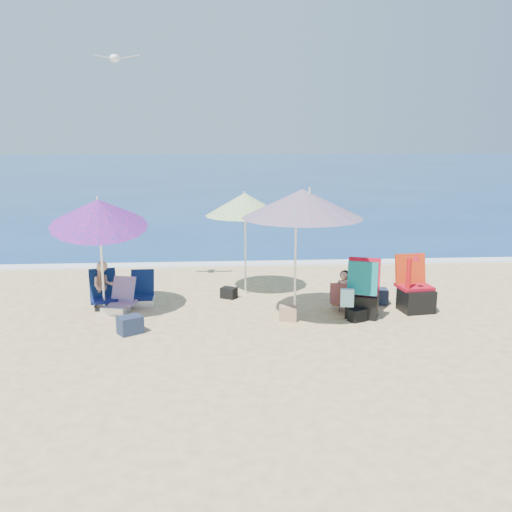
{
  "coord_description": "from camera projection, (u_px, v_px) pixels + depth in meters",
  "views": [
    {
      "loc": [
        -1.04,
        -9.63,
        3.38
      ],
      "look_at": [
        -0.3,
        1.0,
        1.1
      ],
      "focal_mm": 40.53,
      "sensor_mm": 36.0,
      "label": 1
    }
  ],
  "objects": [
    {
      "name": "bag_black_a",
      "position": [
        229.0,
        293.0,
        12.03
      ],
      "size": [
        0.38,
        0.35,
        0.23
      ],
      "color": "black",
      "rests_on": "ground"
    },
    {
      "name": "umbrella_blue",
      "position": [
        98.0,
        213.0,
        10.38
      ],
      "size": [
        2.07,
        2.12,
        2.4
      ],
      "color": "white",
      "rests_on": "ground"
    },
    {
      "name": "bag_navy_b",
      "position": [
        377.0,
        296.0,
        11.63
      ],
      "size": [
        0.43,
        0.34,
        0.31
      ],
      "color": "#1B273C",
      "rests_on": "ground"
    },
    {
      "name": "sea",
      "position": [
        227.0,
        170.0,
        54.08
      ],
      "size": [
        120.0,
        80.0,
        0.12
      ],
      "color": "navy",
      "rests_on": "ground"
    },
    {
      "name": "chair_rainbow",
      "position": [
        119.0,
        303.0,
        11.13
      ],
      "size": [
        0.66,
        0.71,
        0.63
      ],
      "color": "#D8584C",
      "rests_on": "ground"
    },
    {
      "name": "person_left",
      "position": [
        103.0,
        286.0,
        11.34
      ],
      "size": [
        0.65,
        0.73,
        0.95
      ],
      "color": "tan",
      "rests_on": "ground"
    },
    {
      "name": "foam",
      "position": [
        257.0,
        264.0,
        15.14
      ],
      "size": [
        120.0,
        0.5,
        0.04
      ],
      "color": "white",
      "rests_on": "ground"
    },
    {
      "name": "bag_navy_a",
      "position": [
        130.0,
        325.0,
        9.89
      ],
      "size": [
        0.48,
        0.45,
        0.31
      ],
      "color": "#1C273E",
      "rests_on": "ground"
    },
    {
      "name": "person_center",
      "position": [
        343.0,
        292.0,
        11.08
      ],
      "size": [
        0.56,
        0.47,
        0.8
      ],
      "color": "tan",
      "rests_on": "ground"
    },
    {
      "name": "chair_navy",
      "position": [
        142.0,
        296.0,
        11.59
      ],
      "size": [
        0.49,
        0.59,
        0.66
      ],
      "color": "#0B1640",
      "rests_on": "ground"
    },
    {
      "name": "furled_umbrella",
      "position": [
        410.0,
        280.0,
        10.88
      ],
      "size": [
        0.22,
        0.23,
        1.19
      ],
      "color": "#B80D10",
      "rests_on": "ground"
    },
    {
      "name": "camp_chair_right",
      "position": [
        362.0,
        296.0,
        10.77
      ],
      "size": [
        0.92,
        0.96,
        1.11
      ],
      "color": "#AC0C26",
      "rests_on": "ground"
    },
    {
      "name": "umbrella_striped",
      "position": [
        245.0,
        204.0,
        11.97
      ],
      "size": [
        1.76,
        1.76,
        2.2
      ],
      "color": "white",
      "rests_on": "ground"
    },
    {
      "name": "bag_tan",
      "position": [
        288.0,
        313.0,
        10.58
      ],
      "size": [
        0.35,
        0.27,
        0.27
      ],
      "color": "#A3775D",
      "rests_on": "ground"
    },
    {
      "name": "bag_black_b",
      "position": [
        357.0,
        315.0,
        10.55
      ],
      "size": [
        0.36,
        0.31,
        0.23
      ],
      "color": "black",
      "rests_on": "ground"
    },
    {
      "name": "ground",
      "position": [
        277.0,
        329.0,
        10.17
      ],
      "size": [
        120.0,
        120.0,
        0.0
      ],
      "color": "#D8BC84",
      "rests_on": "ground"
    },
    {
      "name": "seagull",
      "position": [
        115.0,
        58.0,
        11.13
      ],
      "size": [
        0.9,
        0.4,
        0.15
      ],
      "color": "white"
    },
    {
      "name": "camp_chair_left",
      "position": [
        415.0,
        294.0,
        11.15
      ],
      "size": [
        0.69,
        0.74,
        1.07
      ],
      "color": "#A80C1D",
      "rests_on": "ground"
    },
    {
      "name": "umbrella_turquoise",
      "position": [
        302.0,
        204.0,
        10.07
      ],
      "size": [
        2.81,
        2.81,
        2.46
      ],
      "color": "silver",
      "rests_on": "ground"
    }
  ]
}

